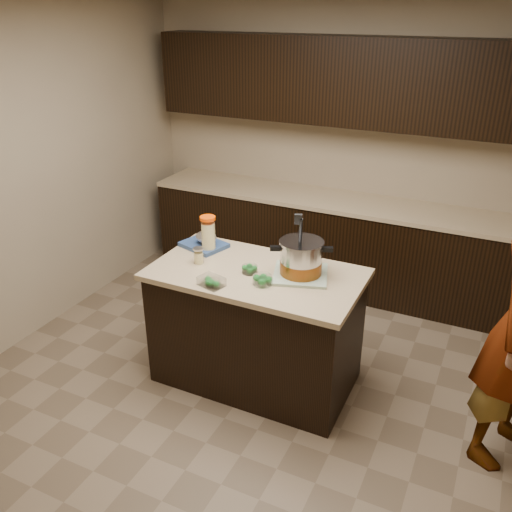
{
  "coord_description": "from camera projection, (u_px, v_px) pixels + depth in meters",
  "views": [
    {
      "loc": [
        1.44,
        -3.0,
        2.59
      ],
      "look_at": [
        0.0,
        0.0,
        1.02
      ],
      "focal_mm": 38.0,
      "sensor_mm": 36.0,
      "label": 1
    }
  ],
  "objects": [
    {
      "name": "lemonade_pitcher",
      "position": [
        208.0,
        236.0,
        3.97
      ],
      "size": [
        0.14,
        0.14,
        0.28
      ],
      "rotation": [
        0.0,
        0.0,
        -0.22
      ],
      "color": "beige",
      "rests_on": "island"
    },
    {
      "name": "island",
      "position": [
        256.0,
        327.0,
        3.92
      ],
      "size": [
        1.46,
        0.81,
        0.9
      ],
      "color": "black",
      "rests_on": "ground"
    },
    {
      "name": "mason_jar",
      "position": [
        199.0,
        256.0,
        3.83
      ],
      "size": [
        0.08,
        0.08,
        0.12
      ],
      "rotation": [
        0.0,
        0.0,
        -0.11
      ],
      "color": "beige",
      "rests_on": "island"
    },
    {
      "name": "blue_tray",
      "position": [
        205.0,
        242.0,
        4.09
      ],
      "size": [
        0.37,
        0.33,
        0.12
      ],
      "rotation": [
        0.0,
        0.0,
        -0.29
      ],
      "color": "navy",
      "rests_on": "island"
    },
    {
      "name": "ground_plane",
      "position": [
        256.0,
        377.0,
        4.12
      ],
      "size": [
        4.0,
        4.0,
        0.0
      ],
      "primitive_type": "plane",
      "color": "brown",
      "rests_on": "ground"
    },
    {
      "name": "broccoli_tub_rect",
      "position": [
        211.0,
        282.0,
        3.54
      ],
      "size": [
        0.19,
        0.16,
        0.06
      ],
      "rotation": [
        0.0,
        0.0,
        -0.26
      ],
      "color": "silver",
      "rests_on": "island"
    },
    {
      "name": "room_shell",
      "position": [
        256.0,
        156.0,
        3.38
      ],
      "size": [
        4.04,
        4.04,
        2.72
      ],
      "color": "tan",
      "rests_on": "ground"
    },
    {
      "name": "broccoli_tub_right",
      "position": [
        263.0,
        280.0,
        3.55
      ],
      "size": [
        0.13,
        0.13,
        0.06
      ],
      "rotation": [
        0.0,
        0.0,
        0.04
      ],
      "color": "silver",
      "rests_on": "island"
    },
    {
      "name": "dish_towel",
      "position": [
        300.0,
        274.0,
        3.68
      ],
      "size": [
        0.45,
        0.45,
        0.02
      ],
      "primitive_type": "cube",
      "rotation": [
        0.0,
        0.0,
        0.3
      ],
      "color": "#598156",
      "rests_on": "island"
    },
    {
      "name": "stock_pot",
      "position": [
        301.0,
        260.0,
        3.63
      ],
      "size": [
        0.4,
        0.39,
        0.42
      ],
      "rotation": [
        0.0,
        0.0,
        0.4
      ],
      "color": "#B7B7BC",
      "rests_on": "dish_towel"
    },
    {
      "name": "back_cabinets",
      "position": [
        335.0,
        193.0,
        5.13
      ],
      "size": [
        3.6,
        0.63,
        2.33
      ],
      "color": "black",
      "rests_on": "ground"
    },
    {
      "name": "broccoli_tub_left",
      "position": [
        250.0,
        270.0,
        3.71
      ],
      "size": [
        0.13,
        0.13,
        0.05
      ],
      "rotation": [
        0.0,
        0.0,
        0.23
      ],
      "color": "silver",
      "rests_on": "island"
    }
  ]
}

